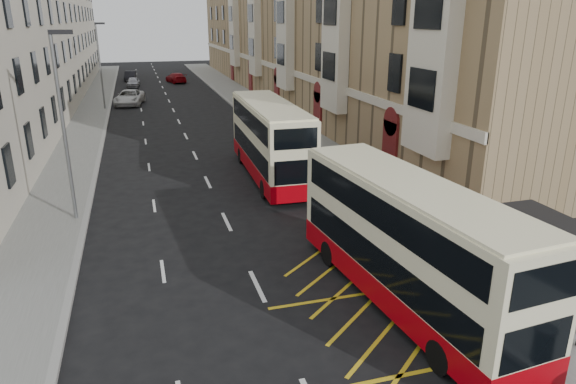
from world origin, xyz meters
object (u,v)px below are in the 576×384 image
object	(u,v)px
car_silver	(133,82)
pedestrian_near	(469,264)
double_decker_rear	(270,140)
pedestrian_far	(434,214)
car_red	(176,78)
double_decker_front	(407,244)
bus_shelter	(570,253)
pedestrian_mid	(485,245)
white_van	(129,97)
car_dark	(130,76)
street_lamp_near	(63,118)
street_lamp_far	(100,61)

from	to	relation	value
car_silver	pedestrian_near	bearing A→B (deg)	-75.35
double_decker_rear	pedestrian_far	bearing A→B (deg)	-64.46
double_decker_rear	car_red	bearing A→B (deg)	93.30
pedestrian_near	double_decker_front	bearing A→B (deg)	-32.17
double_decker_rear	car_silver	world-z (taller)	double_decker_rear
bus_shelter	car_red	bearing A→B (deg)	95.65
pedestrian_mid	white_van	bearing A→B (deg)	84.14
car_dark	pedestrian_near	bearing A→B (deg)	-76.01
car_red	street_lamp_near	bearing A→B (deg)	67.63
pedestrian_mid	car_silver	world-z (taller)	pedestrian_mid
bus_shelter	double_decker_front	size ratio (longest dim) A/B	0.41
double_decker_rear	white_van	bearing A→B (deg)	106.38
street_lamp_near	double_decker_front	world-z (taller)	street_lamp_near
bus_shelter	street_lamp_far	size ratio (longest dim) A/B	0.53
double_decker_front	car_silver	bearing A→B (deg)	92.68
double_decker_front	pedestrian_near	size ratio (longest dim) A/B	6.72
car_red	double_decker_front	bearing A→B (deg)	79.14
double_decker_front	car_dark	xyz separation A→B (m)	(-8.12, 64.63, -1.37)
double_decker_rear	pedestrian_near	distance (m)	14.46
car_red	pedestrian_mid	bearing A→B (deg)	82.65
car_silver	white_van	bearing A→B (deg)	-87.27
street_lamp_near	street_lamp_far	xyz separation A→B (m)	(0.00, 30.00, 0.00)
double_decker_rear	bus_shelter	bearing A→B (deg)	-72.05
pedestrian_far	double_decker_front	bearing A→B (deg)	88.89
street_lamp_near	double_decker_front	distance (m)	14.99
street_lamp_far	car_red	size ratio (longest dim) A/B	1.72
car_silver	car_dark	size ratio (longest dim) A/B	0.91
double_decker_rear	pedestrian_mid	bearing A→B (deg)	-70.45
pedestrian_far	white_van	distance (m)	40.30
street_lamp_near	street_lamp_far	bearing A→B (deg)	90.00
street_lamp_near	pedestrian_far	bearing A→B (deg)	-22.58
street_lamp_near	double_decker_front	bearing A→B (deg)	-44.38
street_lamp_far	double_decker_front	xyz separation A→B (m)	(10.55, -40.33, -2.58)
pedestrian_mid	car_dark	world-z (taller)	pedestrian_mid
car_dark	pedestrian_mid	bearing A→B (deg)	-74.84
white_van	car_red	size ratio (longest dim) A/B	1.17
bus_shelter	double_decker_rear	bearing A→B (deg)	106.41
car_dark	car_red	xyz separation A→B (m)	(6.04, -3.91, -0.01)
double_decker_rear	pedestrian_mid	xyz separation A→B (m)	(4.30, -13.24, -1.06)
car_silver	car_dark	world-z (taller)	car_dark
bus_shelter	car_dark	xyz separation A→B (m)	(-12.26, 66.69, -1.45)
street_lamp_near	car_silver	xyz separation A→B (m)	(2.76, 47.08, -4.00)
pedestrian_mid	street_lamp_far	bearing A→B (deg)	88.14
bus_shelter	street_lamp_near	world-z (taller)	street_lamp_near
bus_shelter	double_decker_front	xyz separation A→B (m)	(-4.14, 2.06, -0.08)
pedestrian_far	car_silver	size ratio (longest dim) A/B	0.43
street_lamp_near	white_van	distance (m)	32.86
bus_shelter	pedestrian_far	bearing A→B (deg)	93.71
pedestrian_mid	car_dark	bearing A→B (deg)	78.77
pedestrian_near	car_silver	xyz separation A→B (m)	(-10.23, 57.24, -0.27)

